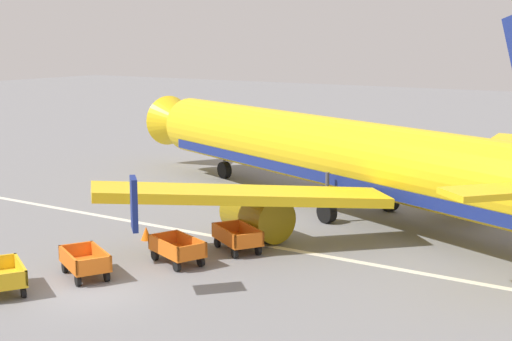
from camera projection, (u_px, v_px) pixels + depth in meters
ground_plane at (93, 293)px, 27.43m from camera, size 220.00×220.00×0.00m
apron_stripe at (230, 239)px, 34.70m from camera, size 120.00×0.36×0.01m
airplane at (341, 155)px, 39.64m from camera, size 36.13×29.46×11.34m
baggage_cart_second_in_row at (3, 276)px, 27.47m from camera, size 3.43×2.47×1.07m
baggage_cart_third_in_row at (85, 262)px, 29.19m from camera, size 3.49×2.40×1.07m
baggage_cart_fourth_in_row at (177, 249)px, 30.94m from camera, size 3.57×2.22×1.07m
baggage_cart_far_end at (237, 238)px, 32.72m from camera, size 3.42×2.49×1.07m
traffic_cone_near_plane at (178, 238)px, 33.74m from camera, size 0.48×0.48×0.63m
traffic_cone_mid_apron at (146, 233)px, 34.51m from camera, size 0.49×0.49×0.64m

